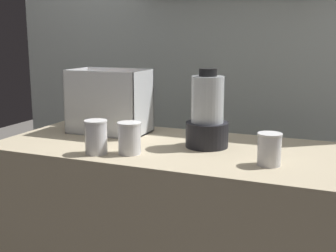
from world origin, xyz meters
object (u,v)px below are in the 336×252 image
carrot_display_bin (109,112)px  blender_pitcher (207,116)px  juice_cup_mango_left (130,140)px  juice_cup_orange_far_left (96,138)px  juice_cup_beet_middle (269,151)px

carrot_display_bin → blender_pitcher: blender_pitcher is taller
blender_pitcher → juice_cup_mango_left: size_ratio=2.59×
juice_cup_orange_far_left → juice_cup_beet_middle: 0.64m
blender_pitcher → juice_cup_beet_middle: (0.28, -0.17, -0.08)m
carrot_display_bin → juice_cup_orange_far_left: bearing=-67.4°
juice_cup_mango_left → carrot_display_bin: bearing=131.2°
juice_cup_mango_left → juice_cup_beet_middle: bearing=5.4°
carrot_display_bin → juice_cup_beet_middle: carrot_display_bin is taller
juice_cup_beet_middle → carrot_display_bin: bearing=162.1°
carrot_display_bin → juice_cup_mango_left: carrot_display_bin is taller
carrot_display_bin → juice_cup_orange_far_left: 0.38m
blender_pitcher → juice_cup_beet_middle: 0.33m
juice_cup_beet_middle → juice_cup_mango_left: bearing=-174.6°
carrot_display_bin → blender_pitcher: 0.51m
juice_cup_orange_far_left → juice_cup_beet_middle: size_ratio=1.13×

